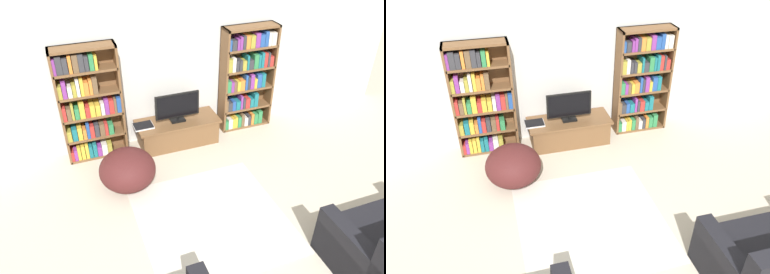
# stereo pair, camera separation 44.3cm
# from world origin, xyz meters

# --- Properties ---
(wall_back) EXTENTS (8.80, 0.06, 2.60)m
(wall_back) POSITION_xyz_m (0.00, 4.23, 1.30)
(wall_back) COLOR silver
(wall_back) RESTS_ON ground_plane
(bookshelf_left) EXTENTS (0.93, 0.30, 1.82)m
(bookshelf_left) POSITION_xyz_m (-1.22, 4.05, 0.89)
(bookshelf_left) COLOR brown
(bookshelf_left) RESTS_ON ground_plane
(bookshelf_right) EXTENTS (0.93, 0.30, 1.82)m
(bookshelf_right) POSITION_xyz_m (1.43, 4.05, 0.92)
(bookshelf_right) COLOR brown
(bookshelf_right) RESTS_ON ground_plane
(tv_stand) EXTENTS (1.37, 0.56, 0.43)m
(tv_stand) POSITION_xyz_m (0.13, 3.89, 0.22)
(tv_stand) COLOR brown
(tv_stand) RESTS_ON ground_plane
(television) EXTENTS (0.73, 0.16, 0.49)m
(television) POSITION_xyz_m (0.13, 3.88, 0.69)
(television) COLOR black
(television) RESTS_ON tv_stand
(laptop) EXTENTS (0.31, 0.25, 0.03)m
(laptop) POSITION_xyz_m (-0.44, 3.90, 0.45)
(laptop) COLOR silver
(laptop) RESTS_ON tv_stand
(area_rug) EXTENTS (1.86, 1.87, 0.02)m
(area_rug) POSITION_xyz_m (-0.04, 2.03, 0.01)
(area_rug) COLOR beige
(area_rug) RESTS_ON ground_plane
(beanbag_ottoman) EXTENTS (0.80, 0.80, 0.58)m
(beanbag_ottoman) POSITION_xyz_m (-0.89, 3.08, 0.29)
(beanbag_ottoman) COLOR #4C1E1E
(beanbag_ottoman) RESTS_ON ground_plane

